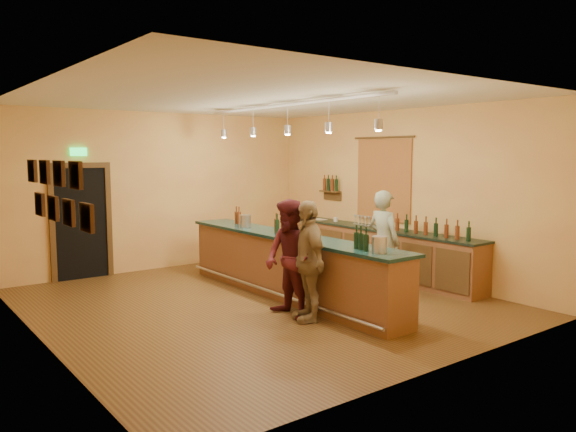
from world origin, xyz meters
TOP-DOWN VIEW (x-y plane):
  - floor at (0.00, 0.00)m, footprint 7.00×7.00m
  - ceiling at (0.00, 0.00)m, footprint 6.50×7.00m
  - wall_back at (0.00, 3.50)m, footprint 6.50×0.02m
  - wall_front at (0.00, -3.50)m, footprint 6.50×0.02m
  - wall_left at (-3.25, 0.00)m, footprint 0.02×7.00m
  - wall_right at (3.25, 0.00)m, footprint 0.02×7.00m
  - doorway at (-1.70, 3.47)m, footprint 1.15×0.09m
  - tapestry at (3.23, 0.40)m, footprint 0.03×1.40m
  - bottle_shelf at (3.17, 1.90)m, footprint 0.17×0.55m
  - picture_grid at (-3.21, -0.75)m, footprint 0.06×2.20m
  - back_counter at (2.97, 0.18)m, footprint 0.60×4.55m
  - tasting_bar at (0.57, -0.00)m, footprint 0.73×5.10m
  - pendant_track at (0.57, -0.00)m, footprint 0.11×4.60m
  - bartender at (2.06, -0.74)m, footprint 0.43×0.64m
  - customer_a at (-0.10, -0.95)m, footprint 0.66×0.84m
  - customer_b at (0.02, -1.21)m, footprint 0.73×1.09m
  - bar_stool at (1.39, 0.50)m, footprint 0.33×0.33m

SIDE VIEW (x-z plane):
  - floor at x=0.00m, z-range 0.00..0.00m
  - back_counter at x=2.97m, z-range -0.15..1.12m
  - bar_stool at x=1.39m, z-range 0.19..0.87m
  - tasting_bar at x=0.57m, z-range -0.08..1.30m
  - customer_b at x=0.02m, z-range 0.00..1.72m
  - customer_a at x=-0.10m, z-range 0.00..1.72m
  - bartender at x=2.06m, z-range 0.00..1.75m
  - doorway at x=-1.70m, z-range -0.11..2.36m
  - wall_back at x=0.00m, z-range 0.00..3.20m
  - wall_front at x=0.00m, z-range 0.00..3.20m
  - wall_left at x=-3.25m, z-range 0.00..3.20m
  - wall_right at x=3.25m, z-range 0.00..3.20m
  - bottle_shelf at x=3.17m, z-range 1.39..1.94m
  - tapestry at x=3.23m, z-range 1.05..2.65m
  - picture_grid at x=-3.21m, z-range 1.60..2.30m
  - pendant_track at x=0.57m, z-range 2.73..3.24m
  - ceiling at x=0.00m, z-range 3.19..3.21m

